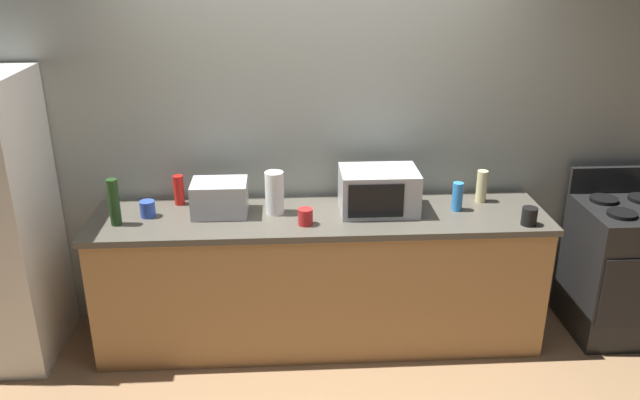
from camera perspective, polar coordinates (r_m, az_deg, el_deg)
The scene contains 14 objects.
ground_plane at distance 4.08m, azimuth 0.34°, elevation -15.29°, with size 8.00×8.00×0.00m, color #93704C.
back_wall at distance 4.21m, azimuth -0.33°, elevation 6.50°, with size 6.40×0.10×2.70m, color #9EA399.
counter_run at distance 4.17m, azimuth 0.00°, elevation -7.01°, with size 2.84×0.64×0.90m.
stove_range at distance 4.71m, azimuth 25.18°, elevation -5.56°, with size 0.60×0.61×1.08m.
microwave at distance 4.01m, azimuth 5.24°, elevation 0.83°, with size 0.48×0.35×0.27m.
toaster_oven at distance 4.01m, azimuth -8.92°, elevation 0.19°, with size 0.34×0.26×0.21m, color #B7BABF.
paper_towel_roll at distance 3.97m, azimuth -4.07°, elevation 0.65°, with size 0.12×0.12×0.27m, color white.
bottle_hand_soap at distance 4.28m, azimuth 14.20°, elevation 1.20°, with size 0.07×0.07×0.21m, color beige.
bottle_wine at distance 3.98m, azimuth -17.87°, elevation -0.19°, with size 0.07×0.07×0.29m, color #1E3F19.
bottle_hot_sauce at distance 4.21m, azimuth -12.46°, elevation 0.88°, with size 0.07×0.07×0.19m, color red.
bottle_spray_cleaner at distance 4.11m, azimuth 12.14°, elevation 0.30°, with size 0.07×0.07×0.18m, color #338CE5.
mug_blue at distance 4.08m, azimuth -15.11°, elevation -0.77°, with size 0.09×0.09×0.10m, color #2D4CB2.
mug_red at distance 3.82m, azimuth -1.31°, elevation -1.50°, with size 0.09×0.09×0.10m, color red.
mug_black at distance 4.02m, azimuth 18.14°, elevation -1.39°, with size 0.09×0.09×0.11m, color black.
Camera 1 is at (-0.21, -3.25, 2.47)m, focal length 35.93 mm.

